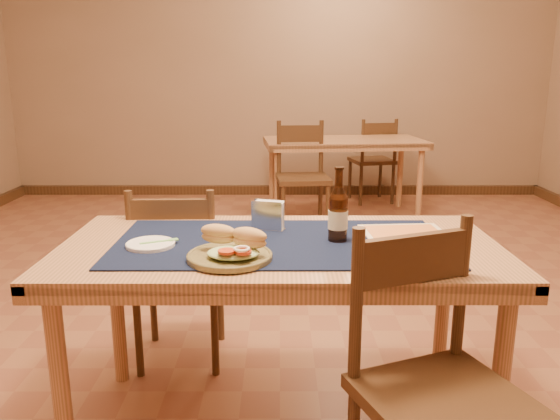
{
  "coord_description": "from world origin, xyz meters",
  "views": [
    {
      "loc": [
        -0.0,
        -2.71,
        1.35
      ],
      "look_at": [
        0.0,
        -0.7,
        0.85
      ],
      "focal_mm": 35.0,
      "sensor_mm": 36.0,
      "label": 1
    }
  ],
  "objects_px": {
    "beer_bottle": "(338,214)",
    "napkin_holder": "(268,216)",
    "chair_main_far": "(178,272)",
    "main_table": "(280,264)",
    "chair_main_near": "(438,388)",
    "back_table": "(344,148)",
    "sandwich_plate": "(231,251)"
  },
  "relations": [
    {
      "from": "back_table",
      "to": "napkin_holder",
      "type": "height_order",
      "value": "napkin_holder"
    },
    {
      "from": "main_table",
      "to": "chair_main_far",
      "type": "relative_size",
      "value": 1.83
    },
    {
      "from": "beer_bottle",
      "to": "napkin_holder",
      "type": "relative_size",
      "value": 1.95
    },
    {
      "from": "main_table",
      "to": "back_table",
      "type": "height_order",
      "value": "same"
    },
    {
      "from": "main_table",
      "to": "beer_bottle",
      "type": "xyz_separation_m",
      "value": [
        0.21,
        0.02,
        0.19
      ]
    },
    {
      "from": "main_table",
      "to": "sandwich_plate",
      "type": "distance_m",
      "value": 0.28
    },
    {
      "from": "back_table",
      "to": "sandwich_plate",
      "type": "relative_size",
      "value": 5.48
    },
    {
      "from": "main_table",
      "to": "beer_bottle",
      "type": "height_order",
      "value": "beer_bottle"
    },
    {
      "from": "chair_main_far",
      "to": "chair_main_near",
      "type": "height_order",
      "value": "chair_main_near"
    },
    {
      "from": "chair_main_near",
      "to": "main_table",
      "type": "bearing_deg",
      "value": 129.77
    },
    {
      "from": "chair_main_near",
      "to": "back_table",
      "type": "bearing_deg",
      "value": 87.49
    },
    {
      "from": "back_table",
      "to": "beer_bottle",
      "type": "bearing_deg",
      "value": -96.99
    },
    {
      "from": "chair_main_far",
      "to": "sandwich_plate",
      "type": "height_order",
      "value": "chair_main_far"
    },
    {
      "from": "back_table",
      "to": "chair_main_near",
      "type": "relative_size",
      "value": 1.66
    },
    {
      "from": "beer_bottle",
      "to": "chair_main_far",
      "type": "bearing_deg",
      "value": 145.55
    },
    {
      "from": "chair_main_far",
      "to": "beer_bottle",
      "type": "bearing_deg",
      "value": -34.45
    },
    {
      "from": "chair_main_near",
      "to": "beer_bottle",
      "type": "relative_size",
      "value": 3.44
    },
    {
      "from": "napkin_holder",
      "to": "main_table",
      "type": "bearing_deg",
      "value": -73.39
    },
    {
      "from": "sandwich_plate",
      "to": "napkin_holder",
      "type": "relative_size",
      "value": 2.04
    },
    {
      "from": "chair_main_near",
      "to": "beer_bottle",
      "type": "xyz_separation_m",
      "value": [
        -0.23,
        0.55,
        0.37
      ]
    },
    {
      "from": "back_table",
      "to": "sandwich_plate",
      "type": "distance_m",
      "value": 3.59
    },
    {
      "from": "sandwich_plate",
      "to": "beer_bottle",
      "type": "bearing_deg",
      "value": 29.78
    },
    {
      "from": "chair_main_far",
      "to": "sandwich_plate",
      "type": "relative_size",
      "value": 3.07
    },
    {
      "from": "main_table",
      "to": "chair_main_near",
      "type": "relative_size",
      "value": 1.7
    },
    {
      "from": "back_table",
      "to": "chair_main_far",
      "type": "distance_m",
      "value": 3.03
    },
    {
      "from": "main_table",
      "to": "back_table",
      "type": "xyz_separation_m",
      "value": [
        0.62,
        3.3,
        0.0
      ]
    },
    {
      "from": "chair_main_near",
      "to": "napkin_holder",
      "type": "xyz_separation_m",
      "value": [
        -0.49,
        0.7,
        0.32
      ]
    },
    {
      "from": "chair_main_far",
      "to": "main_table",
      "type": "bearing_deg",
      "value": -45.77
    },
    {
      "from": "main_table",
      "to": "chair_main_far",
      "type": "distance_m",
      "value": 0.71
    },
    {
      "from": "sandwich_plate",
      "to": "back_table",
      "type": "bearing_deg",
      "value": 77.5
    },
    {
      "from": "chair_main_near",
      "to": "beer_bottle",
      "type": "height_order",
      "value": "beer_bottle"
    },
    {
      "from": "back_table",
      "to": "chair_main_near",
      "type": "height_order",
      "value": "chair_main_near"
    }
  ]
}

